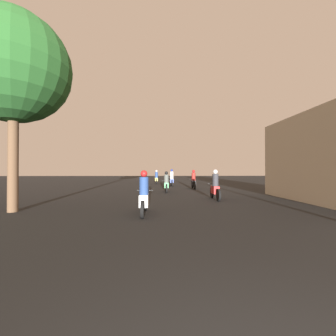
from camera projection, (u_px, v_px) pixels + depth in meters
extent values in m
cylinder|color=black|center=(145.00, 203.00, 8.62)|extent=(0.10, 0.56, 0.56)
cylinder|color=black|center=(143.00, 210.00, 7.25)|extent=(0.10, 0.56, 0.56)
cube|color=silver|center=(144.00, 200.00, 7.94)|extent=(0.30, 0.77, 0.42)
cylinder|color=black|center=(145.00, 190.00, 8.39)|extent=(0.60, 0.04, 0.04)
cylinder|color=navy|center=(144.00, 186.00, 7.87)|extent=(0.32, 0.32, 0.61)
sphere|color=#A51919|center=(144.00, 174.00, 7.87)|extent=(0.24, 0.24, 0.24)
cylinder|color=black|center=(212.00, 192.00, 12.58)|extent=(0.10, 0.63, 0.63)
cylinder|color=black|center=(218.00, 195.00, 11.19)|extent=(0.10, 0.63, 0.63)
cube|color=red|center=(215.00, 190.00, 11.89)|extent=(0.30, 0.75, 0.40)
cylinder|color=black|center=(213.00, 184.00, 12.34)|extent=(0.60, 0.04, 0.04)
cylinder|color=#2D2D33|center=(215.00, 180.00, 11.82)|extent=(0.32, 0.32, 0.64)
sphere|color=silver|center=(215.00, 172.00, 11.82)|extent=(0.24, 0.24, 0.24)
cylinder|color=black|center=(166.00, 187.00, 16.58)|extent=(0.10, 0.61, 0.61)
cylinder|color=black|center=(167.00, 188.00, 15.32)|extent=(0.10, 0.61, 0.61)
cube|color=#1E6B33|center=(166.00, 185.00, 15.95)|extent=(0.30, 0.75, 0.38)
cylinder|color=black|center=(166.00, 181.00, 16.36)|extent=(0.60, 0.04, 0.04)
cylinder|color=#4C514C|center=(166.00, 179.00, 15.88)|extent=(0.32, 0.32, 0.56)
sphere|color=black|center=(166.00, 173.00, 15.88)|extent=(0.24, 0.24, 0.24)
cylinder|color=black|center=(192.00, 185.00, 19.29)|extent=(0.10, 0.59, 0.59)
cylinder|color=black|center=(195.00, 186.00, 18.00)|extent=(0.10, 0.59, 0.59)
cube|color=black|center=(193.00, 183.00, 18.65)|extent=(0.30, 0.81, 0.40)
cylinder|color=black|center=(193.00, 179.00, 19.07)|extent=(0.60, 0.04, 0.04)
cylinder|color=maroon|center=(194.00, 177.00, 18.57)|extent=(0.32, 0.32, 0.65)
sphere|color=#A51919|center=(194.00, 171.00, 18.58)|extent=(0.24, 0.24, 0.24)
cylinder|color=black|center=(171.00, 182.00, 22.52)|extent=(0.10, 0.67, 0.67)
cylinder|color=black|center=(172.00, 183.00, 21.26)|extent=(0.10, 0.67, 0.67)
cube|color=#1E389E|center=(172.00, 181.00, 21.89)|extent=(0.30, 0.88, 0.38)
cylinder|color=black|center=(172.00, 178.00, 22.30)|extent=(0.60, 0.04, 0.04)
cylinder|color=silver|center=(172.00, 175.00, 21.81)|extent=(0.32, 0.32, 0.70)
sphere|color=navy|center=(172.00, 170.00, 21.81)|extent=(0.24, 0.24, 0.24)
cylinder|color=black|center=(157.00, 181.00, 26.44)|extent=(0.10, 0.63, 0.63)
cylinder|color=black|center=(156.00, 181.00, 24.98)|extent=(0.10, 0.63, 0.63)
cube|color=gold|center=(156.00, 179.00, 25.71)|extent=(0.30, 0.72, 0.35)
cylinder|color=black|center=(157.00, 177.00, 26.19)|extent=(0.60, 0.04, 0.04)
cylinder|color=navy|center=(156.00, 175.00, 25.65)|extent=(0.32, 0.32, 0.66)
sphere|color=silver|center=(156.00, 171.00, 25.65)|extent=(0.24, 0.24, 0.24)
cylinder|color=brown|center=(13.00, 159.00, 8.38)|extent=(0.36, 0.36, 3.98)
sphere|color=#235623|center=(14.00, 67.00, 8.42)|extent=(4.12, 4.12, 4.12)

